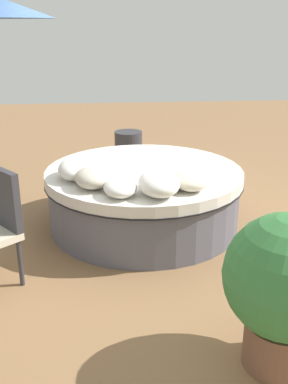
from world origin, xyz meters
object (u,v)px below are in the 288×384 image
throw_pillow_1 (94,177)px  planter (286,285)px  round_bed (144,197)px  side_table (128,148)px  throw_pillow_0 (75,169)px  throw_pillow_3 (159,183)px  throw_pillow_4 (190,181)px  throw_pillow_2 (120,187)px

throw_pillow_1 → planter: 2.09m
round_bed → side_table: (-2.28, -0.03, -0.07)m
throw_pillow_0 → side_table: size_ratio=0.95×
throw_pillow_3 → side_table: bearing=-178.1°
round_bed → throw_pillow_4: (0.61, 0.37, 0.38)m
throw_pillow_1 → throw_pillow_4: size_ratio=1.04×
throw_pillow_1 → throw_pillow_3: throw_pillow_3 is taller
throw_pillow_1 → side_table: size_ratio=0.88×
throw_pillow_2 → side_table: size_ratio=0.79×
throw_pillow_2 → planter: (1.49, 0.93, -0.11)m
round_bed → planter: 2.32m
planter → throw_pillow_1: bearing=-145.9°
throw_pillow_1 → throw_pillow_2: bearing=44.3°
throw_pillow_1 → throw_pillow_3: (0.25, 0.58, 0.01)m
round_bed → throw_pillow_1: size_ratio=4.64×
throw_pillow_0 → planter: bearing=34.3°
throw_pillow_3 → side_table: (-3.01, -0.10, -0.48)m
throw_pillow_0 → throw_pillow_1: size_ratio=1.08×
throw_pillow_0 → throw_pillow_2: bearing=40.0°
throw_pillow_4 → throw_pillow_2: bearing=-80.0°
side_table → throw_pillow_4: bearing=8.0°
round_bed → throw_pillow_3: size_ratio=4.03×
side_table → throw_pillow_1: bearing=-9.8°
side_table → throw_pillow_0: bearing=-15.0°
round_bed → throw_pillow_0: (0.21, -0.70, 0.40)m
throw_pillow_4 → side_table: size_ratio=0.85×
throw_pillow_0 → throw_pillow_1: bearing=35.6°
throw_pillow_2 → planter: size_ratio=0.39×
round_bed → throw_pillow_1: 0.81m
throw_pillow_4 → throw_pillow_0: bearing=-110.2°
throw_pillow_0 → throw_pillow_3: 0.93m
throw_pillow_2 → planter: 1.76m
round_bed → side_table: size_ratio=4.09×
throw_pillow_0 → throw_pillow_4: bearing=69.8°
throw_pillow_4 → planter: planter is taller
throw_pillow_0 → side_table: (-2.49, 0.67, -0.47)m
throw_pillow_3 → round_bed: bearing=-174.8°
round_bed → planter: (2.21, 0.66, 0.27)m
throw_pillow_0 → throw_pillow_2: size_ratio=1.20×
round_bed → throw_pillow_4: 0.81m
throw_pillow_2 → throw_pillow_3: 0.34m
throw_pillow_4 → round_bed: bearing=-148.7°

